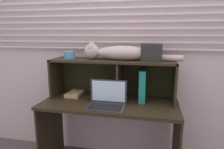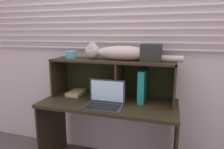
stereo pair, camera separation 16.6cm
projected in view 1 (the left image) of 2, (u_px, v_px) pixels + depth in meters
back_panel_with_blinds at (116, 48)px, 2.19m from camera, size 4.40×0.08×2.50m
desk at (109, 116)px, 2.00m from camera, size 1.34×0.60×0.75m
hutch_shelf_unit at (113, 71)px, 2.06m from camera, size 1.26×0.33×0.41m
cat at (118, 53)px, 1.98m from camera, size 0.97×0.17×0.19m
laptop at (106, 101)px, 1.85m from camera, size 0.36×0.24×0.24m
binder_upright at (143, 85)px, 1.99m from camera, size 0.06×0.24×0.32m
book_stack at (75, 94)px, 2.17m from camera, size 0.15×0.24×0.04m
small_basket at (70, 55)px, 2.09m from camera, size 0.11×0.11×0.08m
storage_box at (152, 52)px, 1.91m from camera, size 0.19×0.16×0.16m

